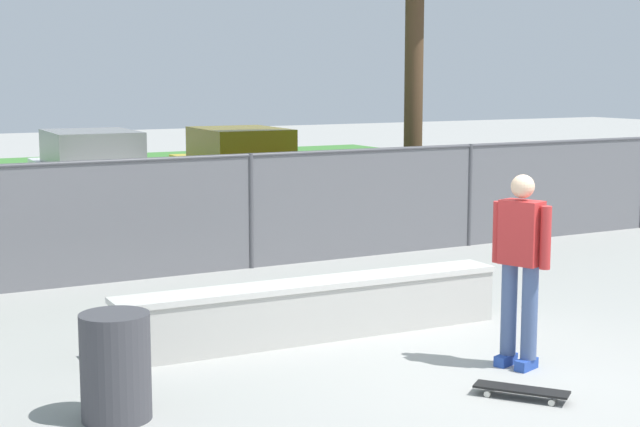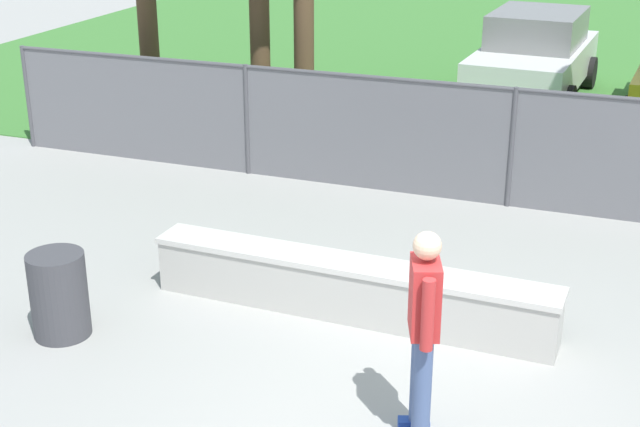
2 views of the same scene
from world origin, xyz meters
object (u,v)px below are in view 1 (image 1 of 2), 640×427
object	(u,v)px
skateboard	(521,390)
concrete_ledge	(315,309)
trash_bin	(116,367)
car_yellow	(242,169)
car_white	(94,174)
skateboarder	(520,261)

from	to	relation	value
skateboard	concrete_ledge	bearing A→B (deg)	104.05
concrete_ledge	trash_bin	world-z (taller)	trash_bin
concrete_ledge	car_yellow	world-z (taller)	car_yellow
concrete_ledge	car_white	xyz separation A→B (m)	(0.42, 9.69, 0.53)
skateboard	car_white	bearing A→B (deg)	91.01
skateboard	trash_bin	size ratio (longest dim) A/B	0.88
car_white	concrete_ledge	bearing A→B (deg)	-92.47
concrete_ledge	car_white	distance (m)	9.71
skateboarder	car_white	bearing A→B (deg)	93.93
concrete_ledge	trash_bin	distance (m)	2.88
skateboarder	car_yellow	bearing A→B (deg)	79.21
car_white	trash_bin	world-z (taller)	car_white
skateboarder	car_white	size ratio (longest dim) A/B	0.42
skateboarder	skateboard	xyz separation A→B (m)	(-0.57, -0.73, -0.94)
skateboarder	car_yellow	size ratio (longest dim) A/B	0.42
car_white	trash_bin	distance (m)	11.44
skateboard	trash_bin	distance (m)	3.39
skateboard	car_white	distance (m)	12.24
concrete_ledge	skateboard	world-z (taller)	concrete_ledge
trash_bin	car_yellow	bearing A→B (deg)	61.02
concrete_ledge	trash_bin	bearing A→B (deg)	-151.75
skateboarder	skateboard	size ratio (longest dim) A/B	2.40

